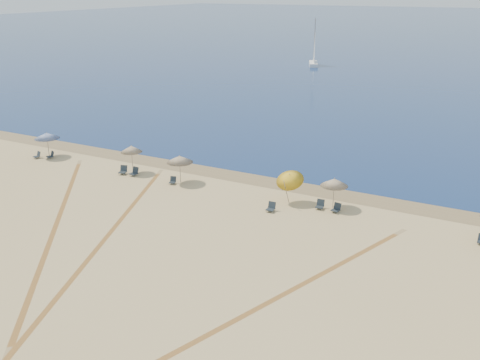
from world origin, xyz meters
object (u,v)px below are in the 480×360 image
at_px(umbrella_3, 289,178).
at_px(chair_4, 173,181).
at_px(chair_1, 51,155).
at_px(sailboat_1, 314,51).
at_px(chair_2, 123,170).
at_px(chair_3, 134,172).
at_px(chair_0, 38,155).
at_px(chair_7, 336,208).
at_px(chair_5, 271,207).
at_px(chair_6, 320,205).
at_px(umbrella_0, 47,136).
at_px(umbrella_2, 180,159).
at_px(umbrella_4, 334,182).
at_px(umbrella_1, 131,149).

xyz_separation_m(umbrella_3, chair_4, (-10.17, -0.61, -1.75)).
height_order(chair_1, sailboat_1, sailboat_1).
distance_m(chair_2, sailboat_1, 71.75).
xyz_separation_m(chair_1, chair_3, (10.16, -0.25, 0.03)).
bearing_deg(chair_3, sailboat_1, 103.98).
distance_m(chair_0, chair_7, 29.37).
relative_size(chair_4, chair_5, 1.03).
xyz_separation_m(chair_1, chair_6, (26.93, 0.25, 0.00)).
xyz_separation_m(umbrella_0, umbrella_2, (15.25, -0.17, -0.02)).
relative_size(chair_0, chair_5, 1.09).
distance_m(chair_4, chair_5, 9.75).
height_order(umbrella_2, chair_2, umbrella_2).
bearing_deg(umbrella_4, chair_7, -54.03).
xyz_separation_m(umbrella_1, chair_4, (4.68, -0.67, -1.93)).
bearing_deg(chair_4, chair_5, -24.73).
height_order(chair_1, chair_5, chair_5).
height_order(umbrella_1, umbrella_4, umbrella_1).
xyz_separation_m(umbrella_2, umbrella_3, (9.76, 0.07, -0.04)).
xyz_separation_m(umbrella_2, chair_5, (9.22, -1.98, -1.76)).
relative_size(umbrella_3, sailboat_1, 0.30).
bearing_deg(sailboat_1, chair_2, -105.10).
distance_m(chair_0, chair_4, 15.44).
distance_m(chair_0, chair_6, 28.11).
bearing_deg(umbrella_1, umbrella_4, 1.90).
xyz_separation_m(chair_2, chair_7, (19.17, 0.57, -0.03)).
bearing_deg(chair_7, chair_4, -165.72).
distance_m(umbrella_1, sailboat_1, 71.16).
bearing_deg(chair_4, chair_6, -13.18).
xyz_separation_m(umbrella_0, umbrella_4, (28.28, 0.56, -0.07)).
bearing_deg(umbrella_4, chair_4, -174.62).
bearing_deg(chair_4, chair_0, 164.39).
relative_size(umbrella_3, chair_1, 3.40).
relative_size(chair_3, sailboat_1, 0.08).
xyz_separation_m(chair_1, chair_2, (9.03, -0.37, 0.03)).
distance_m(umbrella_2, chair_2, 5.94).
bearing_deg(chair_1, umbrella_3, 24.83).
distance_m(umbrella_1, umbrella_2, 5.10).
bearing_deg(chair_7, sailboat_1, 123.14).
height_order(umbrella_0, sailboat_1, sailboat_1).
bearing_deg(chair_4, chair_1, 162.14).
distance_m(umbrella_1, chair_2, 2.05).
height_order(umbrella_0, umbrella_4, umbrella_0).
xyz_separation_m(umbrella_2, chair_6, (12.24, 0.13, -1.76)).
distance_m(chair_1, sailboat_1, 70.88).
bearing_deg(sailboat_1, chair_3, -104.19).
relative_size(chair_1, chair_2, 0.95).
xyz_separation_m(chair_0, chair_3, (11.32, 0.32, 0.04)).
bearing_deg(chair_2, chair_1, 161.76).
distance_m(chair_1, chair_2, 9.04).
bearing_deg(chair_1, umbrella_4, 26.13).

